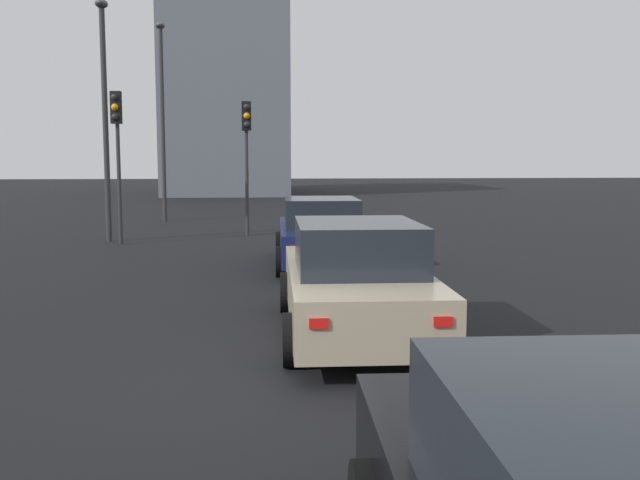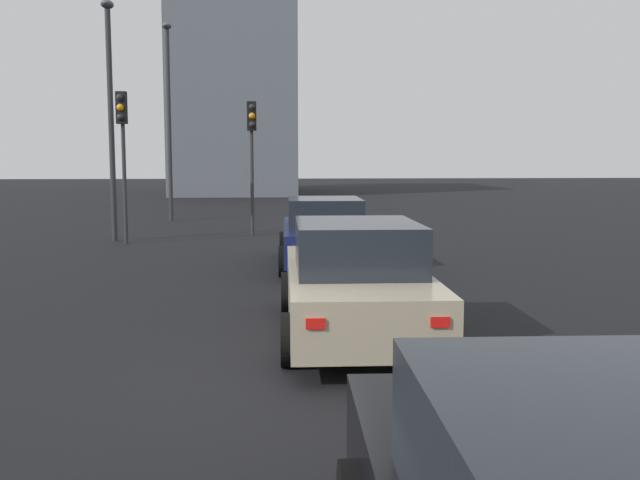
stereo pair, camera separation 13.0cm
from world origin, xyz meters
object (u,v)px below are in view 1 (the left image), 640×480
(car_navy_left_lead, at_px, (321,233))
(traffic_light_near_left, at_px, (117,135))
(car_beige_left_second, at_px, (355,281))
(traffic_light_near_right, at_px, (247,140))
(street_lamp_far, at_px, (162,106))
(street_lamp_kerbside, at_px, (105,100))

(car_navy_left_lead, distance_m, traffic_light_near_left, 7.43)
(car_navy_left_lead, relative_size, car_beige_left_second, 0.99)
(car_navy_left_lead, height_order, traffic_light_near_right, traffic_light_near_right)
(traffic_light_near_left, xyz_separation_m, traffic_light_near_right, (2.00, -3.60, -0.07))
(car_beige_left_second, xyz_separation_m, traffic_light_near_right, (12.99, 1.67, 2.26))
(car_beige_left_second, xyz_separation_m, street_lamp_far, (18.70, 4.99, 3.70))
(car_beige_left_second, xyz_separation_m, traffic_light_near_left, (10.99, 5.26, 2.33))
(car_beige_left_second, distance_m, street_lamp_kerbside, 13.52)
(car_beige_left_second, bearing_deg, car_navy_left_lead, 0.53)
(traffic_light_near_left, relative_size, traffic_light_near_right, 1.02)
(street_lamp_far, bearing_deg, traffic_light_near_right, -149.81)
(traffic_light_near_right, distance_m, street_lamp_kerbside, 4.38)
(car_beige_left_second, relative_size, street_lamp_kerbside, 0.70)
(traffic_light_near_left, distance_m, street_lamp_far, 7.83)
(car_navy_left_lead, distance_m, car_beige_left_second, 6.39)
(traffic_light_near_right, bearing_deg, car_beige_left_second, 0.53)
(street_lamp_far, bearing_deg, street_lamp_kerbside, 173.86)
(car_beige_left_second, bearing_deg, traffic_light_near_left, 26.85)
(car_navy_left_lead, xyz_separation_m, traffic_light_near_right, (6.60, 1.75, 2.27))
(car_navy_left_lead, xyz_separation_m, street_lamp_kerbside, (5.39, 5.81, 3.37))
(traffic_light_near_right, xyz_separation_m, street_lamp_kerbside, (-1.21, 4.06, 1.10))
(traffic_light_near_left, height_order, street_lamp_kerbside, street_lamp_kerbside)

